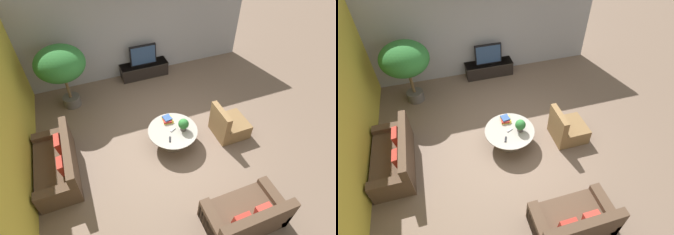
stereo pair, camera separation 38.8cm
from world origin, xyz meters
TOP-DOWN VIEW (x-y plane):
  - ground_plane at (0.00, 0.00)m, footprint 24.00×24.00m
  - back_wall_stone at (0.00, 3.26)m, footprint 7.40×0.12m
  - side_wall_left at (-3.26, 0.20)m, footprint 0.12×7.40m
  - media_console at (0.20, 2.94)m, footprint 1.53×0.50m
  - television at (0.20, 2.94)m, footprint 0.84×0.13m
  - coffee_table at (-0.02, -0.08)m, footprint 1.19×1.19m
  - couch_by_wall at (-2.68, -0.00)m, footprint 0.84×1.80m
  - couch_near_entry at (0.47, -2.46)m, footprint 1.48×0.84m
  - armchair_wicker at (1.40, -0.29)m, footprint 0.80×0.76m
  - potted_palm_tall at (-2.16, 2.29)m, footprint 1.28×1.28m
  - potted_plant_tabletop at (0.21, -0.16)m, footprint 0.25×0.25m
  - book_stack at (-0.03, 0.27)m, footprint 0.27×0.30m
  - remote_black at (-0.20, -0.34)m, footprint 0.10×0.16m
  - remote_silver at (-0.02, -0.09)m, footprint 0.16×0.11m

SIDE VIEW (x-z plane):
  - ground_plane at x=0.00m, z-range 0.00..0.00m
  - media_console at x=0.20m, z-range 0.01..0.45m
  - armchair_wicker at x=1.40m, z-range -0.16..0.70m
  - couch_near_entry at x=0.47m, z-range -0.14..0.70m
  - couch_by_wall at x=-2.68m, z-range -0.14..0.70m
  - coffee_table at x=-0.02m, z-range 0.09..0.54m
  - remote_black at x=-0.20m, z-range 0.45..0.47m
  - remote_silver at x=-0.02m, z-range 0.45..0.47m
  - book_stack at x=-0.03m, z-range 0.44..0.54m
  - potted_plant_tabletop at x=0.21m, z-range 0.46..0.78m
  - television at x=0.20m, z-range 0.43..1.08m
  - potted_palm_tall at x=-2.16m, z-range 0.42..2.23m
  - back_wall_stone at x=0.00m, z-range 0.00..3.00m
  - side_wall_left at x=-3.26m, z-range 0.00..3.00m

